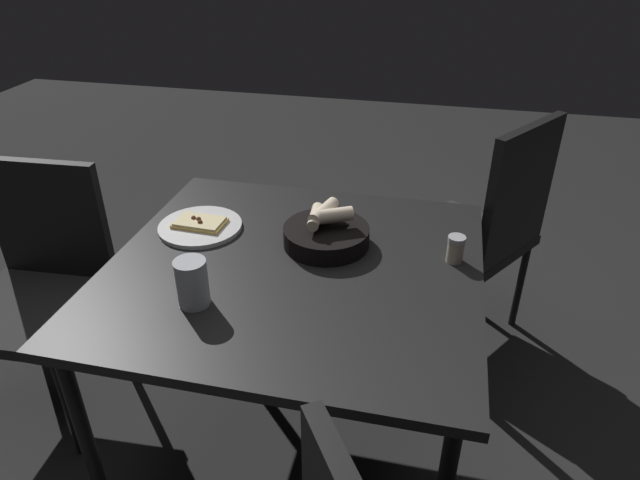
{
  "coord_description": "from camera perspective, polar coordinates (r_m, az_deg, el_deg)",
  "views": [
    {
      "loc": [
        1.31,
        0.37,
        1.59
      ],
      "look_at": [
        -0.07,
        0.06,
        0.76
      ],
      "focal_mm": 31.66,
      "sensor_mm": 36.0,
      "label": 1
    }
  ],
  "objects": [
    {
      "name": "bread_basket",
      "position": [
        1.7,
        0.61,
        0.64
      ],
      "size": [
        0.26,
        0.26,
        0.12
      ],
      "color": "black",
      "rests_on": "dining_table"
    },
    {
      "name": "dining_table",
      "position": [
        1.65,
        -2.59,
        -4.17
      ],
      "size": [
        1.0,
        1.06,
        0.71
      ],
      "color": "black",
      "rests_on": "ground"
    },
    {
      "name": "pizza_plate",
      "position": [
        1.83,
        -12.02,
        1.42
      ],
      "size": [
        0.26,
        0.26,
        0.04
      ],
      "color": "white",
      "rests_on": "dining_table"
    },
    {
      "name": "ground",
      "position": [
        2.1,
        -2.15,
        -19.05
      ],
      "size": [
        8.0,
        8.0,
        0.0
      ],
      "primitive_type": "plane",
      "color": "#272727"
    },
    {
      "name": "beer_glass",
      "position": [
        1.47,
        -12.78,
        -4.45
      ],
      "size": [
        0.08,
        0.08,
        0.13
      ],
      "color": "silver",
      "rests_on": "dining_table"
    },
    {
      "name": "chair_far",
      "position": [
        2.28,
        16.48,
        1.6
      ],
      "size": [
        0.61,
        0.61,
        0.96
      ],
      "color": "#2D2D2D",
      "rests_on": "ground"
    },
    {
      "name": "chair_spare",
      "position": [
        2.14,
        -26.43,
        -3.33
      ],
      "size": [
        0.46,
        0.46,
        0.89
      ],
      "color": "#272727",
      "rests_on": "ground"
    },
    {
      "name": "pepper_shaker",
      "position": [
        1.66,
        13.52,
        -1.02
      ],
      "size": [
        0.05,
        0.05,
        0.08
      ],
      "color": "#BFB299",
      "rests_on": "dining_table"
    }
  ]
}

